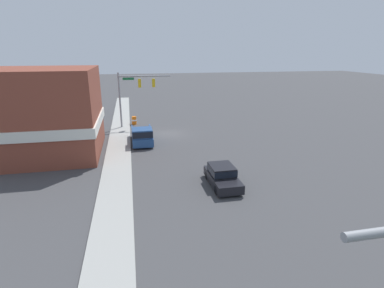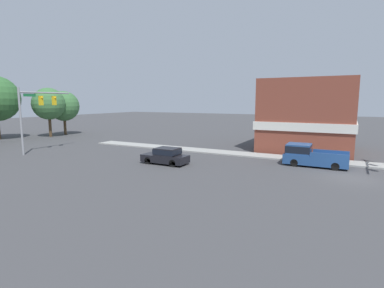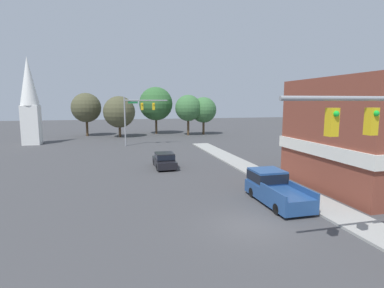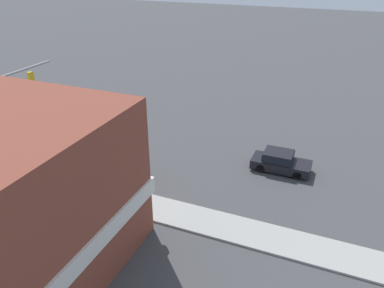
# 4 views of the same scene
# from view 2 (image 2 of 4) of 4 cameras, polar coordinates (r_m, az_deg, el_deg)

# --- Properties ---
(ground_plane) EXTENTS (200.00, 200.00, 0.00)m
(ground_plane) POSITION_cam_2_polar(r_m,az_deg,el_deg) (25.47, 27.98, -5.78)
(ground_plane) COLOR #424244
(sidewalk_curb) EXTENTS (2.40, 60.00, 0.14)m
(sidewalk_curb) POSITION_cam_2_polar(r_m,az_deg,el_deg) (31.03, 27.99, -3.27)
(sidewalk_curb) COLOR #9E9E99
(sidewalk_curb) RESTS_ON ground
(far_signal_assembly) EXTENTS (6.39, 0.49, 7.13)m
(far_signal_assembly) POSITION_cam_2_polar(r_m,az_deg,el_deg) (37.24, -27.49, 6.34)
(far_signal_assembly) COLOR gray
(far_signal_assembly) RESTS_ON ground
(car_lead) EXTENTS (1.85, 4.26, 1.50)m
(car_lead) POSITION_cam_2_polar(r_m,az_deg,el_deg) (27.47, -4.98, -2.21)
(car_lead) COLOR black
(car_lead) RESTS_ON ground
(pickup_truck_parked) EXTENTS (2.14, 5.30, 1.91)m
(pickup_truck_parked) POSITION_cam_2_polar(r_m,az_deg,el_deg) (28.60, 21.44, -2.02)
(pickup_truck_parked) COLOR black
(pickup_truck_parked) RESTS_ON ground
(corner_brick_building) EXTENTS (10.04, 10.11, 8.12)m
(corner_brick_building) POSITION_cam_2_polar(r_m,az_deg,el_deg) (37.37, 21.25, 4.94)
(corner_brick_building) COLOR brown
(corner_brick_building) RESTS_ON ground
(backdrop_tree_right_mid) EXTENTS (5.02, 5.02, 7.77)m
(backdrop_tree_right_mid) POSITION_cam_2_polar(r_m,az_deg,el_deg) (52.82, -25.65, 6.90)
(backdrop_tree_right_mid) COLOR #4C3823
(backdrop_tree_right_mid) RESTS_ON ground
(backdrop_tree_right_far) EXTENTS (5.01, 5.01, 7.35)m
(backdrop_tree_right_far) POSITION_cam_2_polar(r_m,az_deg,el_deg) (55.20, -23.23, 6.64)
(backdrop_tree_right_far) COLOR #4C3823
(backdrop_tree_right_far) RESTS_ON ground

